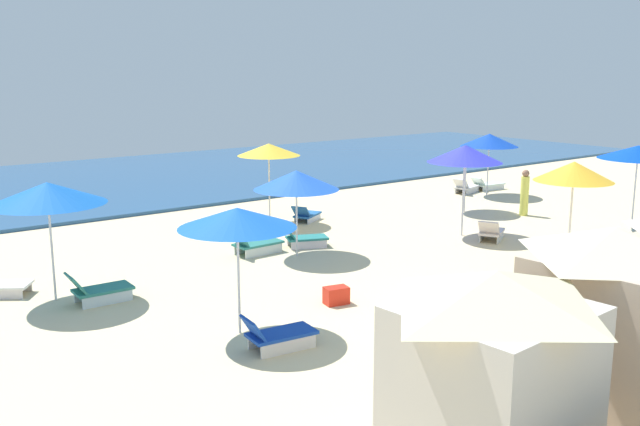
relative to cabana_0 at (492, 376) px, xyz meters
name	(u,v)px	position (x,y,z in m)	size (l,w,h in m)	color
ground_plane	(522,323)	(4.91, 3.20, -1.39)	(60.00, 60.00, 0.00)	beige
ocean	(112,181)	(4.91, 25.48, -1.33)	(60.00, 15.43, 0.12)	#255080
cabana_0	(492,376)	(0.00, 0.00, 0.00)	(2.47, 2.27, 2.71)	beige
cabana_1	(608,319)	(2.78, 0.16, 0.06)	(2.21, 2.38, 2.82)	#CCB095
umbrella_0	(296,180)	(4.29, 10.18, 0.69)	(2.31, 2.31, 2.35)	silver
lounge_chair_0_0	(303,238)	(4.97, 10.82, -1.12)	(1.42, 1.04, 0.71)	silver
lounge_chair_0_1	(255,244)	(3.45, 10.99, -1.10)	(1.48, 0.70, 0.80)	silver
umbrella_1	(489,140)	(15.74, 13.16, 0.83)	(2.28, 2.28, 2.48)	silver
lounge_chair_1_0	(466,187)	(15.46, 14.02, -1.14)	(1.47, 0.91, 0.67)	silver
lounge_chair_1_1	(487,184)	(16.78, 14.04, -1.16)	(1.52, 0.77, 0.59)	silver
umbrella_2	(574,172)	(9.01, 4.94, 1.12)	(1.94, 1.94, 2.76)	silver
lounge_chair_2_0	(562,251)	(9.63, 5.51, -1.13)	(1.52, 1.10, 0.71)	silver
umbrella_3	(269,150)	(5.94, 14.09, 1.04)	(2.04, 2.04, 2.63)	silver
lounge_chair_3_0	(306,215)	(7.04, 13.55, -1.16)	(1.39, 1.12, 0.61)	silver
umbrella_4	(466,152)	(12.53, 11.50, 0.73)	(1.96, 1.96, 2.38)	silver
umbrella_5	(638,152)	(14.76, 6.46, 1.05)	(2.43, 2.43, 2.66)	silver
umbrella_6	(465,154)	(9.66, 9.06, 1.12)	(2.24, 2.24, 2.77)	silver
lounge_chair_6_0	(491,232)	(9.85, 8.08, -1.13)	(1.39, 1.13, 0.70)	silver
umbrella_7	(237,218)	(0.10, 6.15, 0.88)	(2.24, 2.24, 2.47)	silver
lounge_chair_7_0	(277,335)	(0.23, 5.04, -1.12)	(1.38, 0.74, 0.70)	silver
umbrella_8	(47,193)	(-2.13, 10.33, 1.00)	(2.48, 2.48, 2.63)	silver
lounge_chair_8_1	(98,290)	(-1.43, 9.58, -1.11)	(1.37, 0.68, 0.73)	silver
beachgoer_1	(525,193)	(13.68, 9.82, -0.61)	(0.29, 0.29, 1.60)	#E6E156
cooler_box_0	(336,295)	(2.65, 6.37, -1.20)	(0.51, 0.33, 0.38)	red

